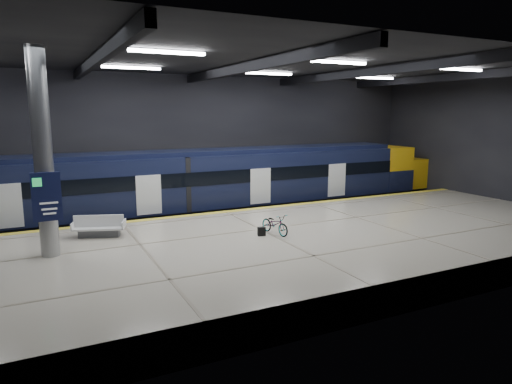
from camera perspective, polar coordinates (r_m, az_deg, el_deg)
ground at (r=20.22m, az=-0.71°, el=-7.04°), size 30.00×30.00×0.00m
room_shell at (r=19.34m, az=-0.75°, el=9.40°), size 30.10×16.10×8.05m
platform at (r=17.93m, az=2.76°, el=-7.44°), size 30.00×11.00×1.10m
safety_strip at (r=22.37m, az=-3.76°, el=-2.46°), size 30.00×0.40×0.01m
rails at (r=25.10m, az=-6.14°, el=-3.53°), size 30.00×1.52×0.16m
train at (r=25.20m, az=-3.33°, el=1.15°), size 29.40×2.84×3.79m
bench at (r=18.89m, az=-19.00°, el=-4.39°), size 2.11×1.42×0.86m
bicycle at (r=18.22m, az=2.38°, el=-4.00°), size 0.83×1.65×0.83m
pannier_bag at (r=18.01m, az=0.70°, el=-4.95°), size 0.33×0.24×0.35m
info_column at (r=16.49m, az=-25.06°, el=4.00°), size 0.90×0.78×6.90m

